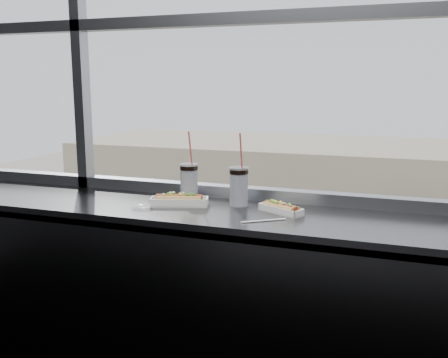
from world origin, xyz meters
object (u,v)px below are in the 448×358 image
(car_far_b, at_px, (437,309))
(car_near_a, at_px, (93,331))
(soda_cup_right, at_px, (239,184))
(tree_center, at_px, (420,237))
(pedestrian_b, at_px, (353,272))
(hotdog_tray_left, at_px, (179,200))
(tree_left, at_px, (228,230))
(car_far_a, at_px, (196,279))
(pedestrian_a, at_px, (300,269))
(loose_straw, at_px, (264,221))
(wrapper, at_px, (142,206))
(soda_cup_left, at_px, (189,180))
(hotdog_tray_right, at_px, (281,208))

(car_far_b, bearing_deg, car_near_a, 111.47)
(soda_cup_right, distance_m, tree_center, 29.46)
(soda_cup_right, relative_size, pedestrian_b, 0.17)
(hotdog_tray_left, distance_m, car_near_a, 23.03)
(tree_left, height_order, tree_center, tree_center)
(pedestrian_b, height_order, tree_left, tree_left)
(car_far_a, relative_size, car_near_a, 0.84)
(hotdog_tray_left, height_order, pedestrian_a, hotdog_tray_left)
(soda_cup_right, xyz_separation_m, loose_straw, (0.19, -0.24, -0.10))
(wrapper, xyz_separation_m, pedestrian_a, (-4.33, 27.92, -10.98))
(pedestrian_b, xyz_separation_m, tree_left, (-8.24, -0.23, 1.98))
(pedestrian_a, bearing_deg, car_far_a, -148.01)
(loose_straw, height_order, tree_left, loose_straw)
(hotdog_tray_left, relative_size, soda_cup_right, 0.82)
(hotdog_tray_left, bearing_deg, wrapper, -160.01)
(soda_cup_left, xyz_separation_m, tree_left, (-9.49, 28.13, -9.14))
(car_far_b, bearing_deg, car_far_a, 84.15)
(soda_cup_right, height_order, tree_left, soda_cup_right)
(pedestrian_a, bearing_deg, pedestrian_b, 12.11)
(soda_cup_right, xyz_separation_m, wrapper, (-0.42, -0.22, -0.09))
(wrapper, distance_m, car_far_a, 28.59)
(tree_left, distance_m, tree_center, 11.99)
(hotdog_tray_left, xyz_separation_m, car_far_a, (-10.14, 24.27, -11.11))
(car_near_a, relative_size, tree_center, 1.22)
(hotdog_tray_right, distance_m, loose_straw, 0.17)
(wrapper, relative_size, car_near_a, 0.02)
(loose_straw, distance_m, pedestrian_a, 30.42)
(loose_straw, distance_m, car_near_a, 23.36)
(wrapper, xyz_separation_m, tree_center, (2.61, 28.38, -8.29))
(hotdog_tray_right, distance_m, pedestrian_b, 30.58)
(soda_cup_left, distance_m, car_far_b, 26.73)
(wrapper, relative_size, pedestrian_b, 0.05)
(hotdog_tray_right, height_order, wrapper, hotdog_tray_right)
(wrapper, xyz_separation_m, car_far_a, (-10.00, 24.38, -11.09))
(hotdog_tray_right, xyz_separation_m, soda_cup_left, (-0.51, 0.11, 0.08))
(wrapper, height_order, car_far_a, wrapper)
(soda_cup_right, xyz_separation_m, car_far_b, (3.11, 24.16, -10.99))
(soda_cup_right, bearing_deg, loose_straw, -51.78)
(car_far_b, bearing_deg, pedestrian_b, 41.76)
(hotdog_tray_left, bearing_deg, soda_cup_right, 3.57)
(soda_cup_right, relative_size, tree_center, 0.06)
(car_far_a, relative_size, car_far_b, 0.83)
(loose_straw, xyz_separation_m, car_far_b, (2.91, 24.40, -10.89))
(hotdog_tray_left, xyz_separation_m, loose_straw, (0.46, -0.14, -0.02))
(hotdog_tray_right, height_order, car_near_a, hotdog_tray_right)
(soda_cup_right, distance_m, car_far_a, 28.59)
(hotdog_tray_left, bearing_deg, car_far_b, 64.22)
(loose_straw, height_order, pedestrian_a, loose_straw)
(car_far_a, xyz_separation_m, pedestrian_a, (5.67, 3.54, 0.11))
(pedestrian_b, bearing_deg, soda_cup_right, 93.08)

